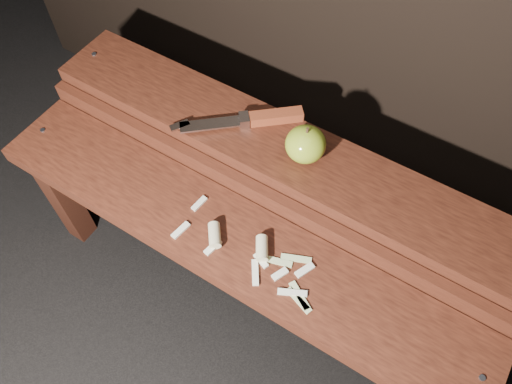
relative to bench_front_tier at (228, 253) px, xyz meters
The scene contains 6 objects.
ground 0.36m from the bench_front_tier, 90.00° to the left, with size 60.00×60.00×0.00m, color black.
bench_front_tier is the anchor object (origin of this frame).
bench_rear_tier 0.23m from the bench_front_tier, 90.00° to the left, with size 1.20×0.21×0.50m.
apple 0.30m from the bench_front_tier, 76.29° to the left, with size 0.09×0.09×0.09m.
knife 0.32m from the bench_front_tier, 106.95° to the left, with size 0.25×0.22×0.03m.
apple_scraps 0.09m from the bench_front_tier, ahead, with size 0.34×0.12×0.03m.
Camera 1 is at (0.32, -0.46, 1.37)m, focal length 35.00 mm.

